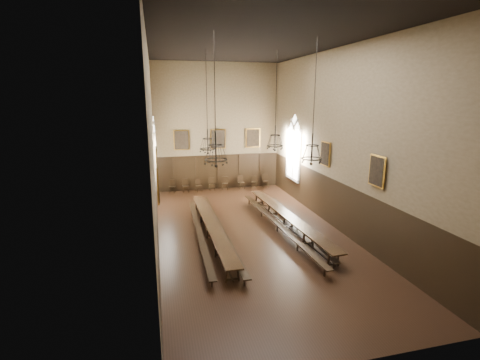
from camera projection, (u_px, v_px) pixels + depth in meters
name	position (u px, v px, depth m)	size (l,w,h in m)	color
floor	(251.00, 234.00, 17.38)	(9.00, 18.00, 0.02)	black
ceiling	(252.00, 42.00, 15.26)	(9.00, 18.00, 0.02)	black
wall_back	(218.00, 128.00, 24.83)	(9.00, 0.02, 9.00)	#7C694C
wall_front	(358.00, 196.00, 7.81)	(9.00, 0.02, 9.00)	#7C694C
wall_left	(153.00, 147.00, 15.28)	(0.02, 18.00, 9.00)	#7C694C
wall_right	(338.00, 141.00, 17.36)	(0.02, 18.00, 9.00)	#7C694C
wainscot_panelling	(251.00, 210.00, 17.08)	(9.00, 18.00, 2.50)	black
table_left	(212.00, 230.00, 16.77)	(0.78, 9.49, 0.74)	black
table_right	(288.00, 222.00, 17.90)	(1.21, 9.61, 0.75)	black
bench_left_outer	(199.00, 233.00, 16.67)	(0.52, 9.69, 0.44)	black
bench_left_inner	(220.00, 230.00, 17.07)	(0.34, 10.51, 0.47)	black
bench_right_inner	(277.00, 226.00, 17.56)	(0.76, 10.27, 0.46)	black
bench_right_outer	(297.00, 225.00, 17.80)	(0.78, 9.17, 0.41)	black
chair_0	(172.00, 189.00, 24.66)	(0.52, 0.52, 0.93)	black
chair_1	(186.00, 188.00, 24.79)	(0.45, 0.45, 0.96)	black
chair_2	(199.00, 188.00, 25.00)	(0.50, 0.50, 0.92)	black
chair_3	(212.00, 187.00, 25.28)	(0.41, 0.41, 0.92)	black
chair_4	(225.00, 186.00, 25.48)	(0.51, 0.51, 0.95)	black
chair_5	(241.00, 185.00, 25.72)	(0.49, 0.49, 0.97)	black
chair_6	(254.00, 184.00, 25.99)	(0.46, 0.46, 0.88)	black
chair_7	(266.00, 183.00, 26.17)	(0.47, 0.47, 0.98)	black
chandelier_back_left	(208.00, 143.00, 18.43)	(0.85, 0.85, 5.21)	black
chandelier_back_right	(275.00, 140.00, 18.77)	(0.89, 0.89, 5.09)	black
chandelier_front_left	(216.00, 152.00, 13.62)	(0.90, 0.90, 4.92)	black
chandelier_front_right	(312.00, 151.00, 14.92)	(0.88, 0.88, 5.10)	black
portrait_back_0	(182.00, 140.00, 24.30)	(1.10, 0.12, 1.40)	#B07D2A
portrait_back_1	(218.00, 139.00, 24.90)	(1.10, 0.12, 1.40)	#B07D2A
portrait_back_2	(253.00, 138.00, 25.49)	(1.10, 0.12, 1.40)	#B07D2A
portrait_left_0	(156.00, 161.00, 16.44)	(0.12, 1.00, 1.30)	#B07D2A
portrait_left_1	(158.00, 183.00, 12.19)	(0.12, 1.00, 1.30)	#B07D2A
portrait_right_0	(325.00, 154.00, 18.46)	(0.12, 1.00, 1.30)	#B07D2A
portrait_right_1	(377.00, 171.00, 14.21)	(0.12, 1.00, 1.30)	#B07D2A
window_right	(294.00, 148.00, 22.79)	(0.20, 2.20, 4.60)	white
window_left	(155.00, 153.00, 20.75)	(0.20, 2.20, 4.60)	white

